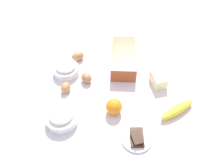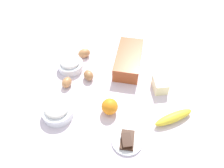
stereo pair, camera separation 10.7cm
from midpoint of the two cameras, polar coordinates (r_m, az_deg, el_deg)
The scene contains 11 objects.
ground_plane at distance 1.15m, azimuth 2.67°, elevation -1.80°, with size 2.40×2.40×0.02m, color silver.
loaf_pan at distance 1.24m, azimuth 6.66°, elevation 6.05°, with size 0.30×0.18×0.08m.
flour_bowl at distance 1.04m, azimuth -10.67°, elevation -6.76°, with size 0.14×0.14×0.07m.
sugar_bowl at distance 1.23m, azimuth -7.93°, elevation 4.80°, with size 0.13×0.13×0.07m.
banana at distance 1.07m, azimuth 18.02°, elevation -8.14°, with size 0.19×0.04×0.04m, color yellow.
orange_fruit at distance 1.03m, azimuth 2.40°, elevation -5.85°, with size 0.07×0.07×0.07m, color orange.
butter_block at distance 1.16m, azimuth 14.61°, elevation -0.42°, with size 0.09×0.06×0.06m, color #F4EDB2.
egg_near_butter at distance 1.30m, azimuth -4.64°, elevation 7.58°, with size 0.05×0.05×0.07m, color #B97D4C.
egg_beside_bowl at distance 1.18m, azimuth -3.32°, elevation 2.05°, with size 0.05×0.05×0.06m, color #A87144.
egg_loose at distance 1.16m, azimuth -8.67°, elevation 0.26°, with size 0.05×0.05×0.06m, color #B47A49.
chocolate_plate at distance 0.98m, azimuth 7.04°, elevation -14.11°, with size 0.13×0.13×0.03m.
Camera 2 is at (0.74, -0.02, 0.87)m, focal length 36.50 mm.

